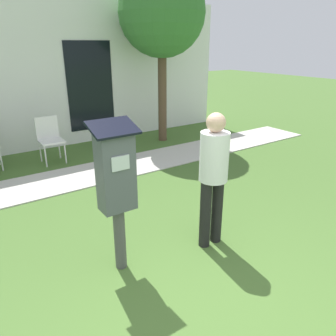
# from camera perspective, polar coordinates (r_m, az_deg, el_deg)

# --- Properties ---
(ground_plane) EXTENTS (40.00, 40.00, 0.00)m
(ground_plane) POSITION_cam_1_polar(r_m,az_deg,el_deg) (3.12, 7.50, -25.57)
(ground_plane) COLOR #476B2D
(sidewalk) EXTENTS (12.00, 1.10, 0.02)m
(sidewalk) POSITION_cam_1_polar(r_m,az_deg,el_deg) (6.02, -17.43, -1.92)
(sidewalk) COLOR beige
(sidewalk) RESTS_ON ground
(building_facade) EXTENTS (10.00, 0.26, 3.20)m
(building_facade) POSITION_cam_1_polar(r_m,az_deg,el_deg) (7.72, -23.89, 14.42)
(building_facade) COLOR white
(building_facade) RESTS_ON ground
(parking_meter) EXTENTS (0.44, 0.31, 1.59)m
(parking_meter) POSITION_cam_1_polar(r_m,az_deg,el_deg) (3.21, -9.01, -1.97)
(parking_meter) COLOR #4C4C4C
(parking_meter) RESTS_ON ground
(person_standing) EXTENTS (0.32, 0.32, 1.58)m
(person_standing) POSITION_cam_1_polar(r_m,az_deg,el_deg) (3.65, 7.91, -0.51)
(person_standing) COLOR black
(person_standing) RESTS_ON ground
(outdoor_chair_middle) EXTENTS (0.44, 0.44, 0.90)m
(outdoor_chair_middle) POSITION_cam_1_polar(r_m,az_deg,el_deg) (6.91, -19.95, 5.28)
(outdoor_chair_middle) COLOR white
(outdoor_chair_middle) RESTS_ON ground
(tree) EXTENTS (1.90, 1.90, 3.82)m
(tree) POSITION_cam_1_polar(r_m,az_deg,el_deg) (7.83, -1.08, 25.33)
(tree) COLOR brown
(tree) RESTS_ON ground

